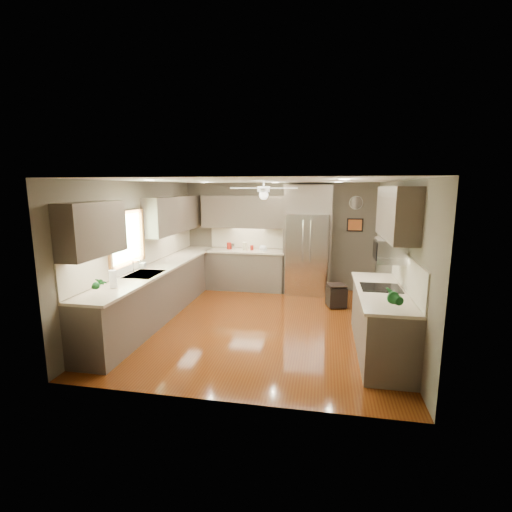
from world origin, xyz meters
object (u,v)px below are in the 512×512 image
(bowl, at_px, (263,250))
(paper_towel, at_px, (113,279))
(canister_c, at_px, (245,246))
(canister_b, at_px, (233,246))
(soap_bottle, at_px, (143,265))
(potted_plant_right, at_px, (394,297))
(canister_d, at_px, (252,248))
(refrigerator, at_px, (307,241))
(stool, at_px, (336,296))
(canister_a, at_px, (229,246))
(potted_plant_left, at_px, (97,284))
(microwave, at_px, (390,250))

(bowl, relative_size, paper_towel, 0.74)
(canister_c, distance_m, bowl, 0.43)
(paper_towel, bearing_deg, canister_b, 76.37)
(paper_towel, bearing_deg, soap_bottle, 96.09)
(potted_plant_right, relative_size, paper_towel, 1.28)
(canister_d, height_order, soap_bottle, soap_bottle)
(potted_plant_right, distance_m, refrigerator, 4.08)
(canister_b, xyz_separation_m, soap_bottle, (-1.01, -2.50, 0.03))
(potted_plant_right, xyz_separation_m, refrigerator, (-1.20, 3.90, 0.07))
(soap_bottle, bearing_deg, stool, 22.68)
(canister_a, height_order, stool, canister_a)
(canister_a, relative_size, soap_bottle, 0.85)
(potted_plant_left, bearing_deg, canister_b, 77.57)
(canister_a, xyz_separation_m, soap_bottle, (-0.92, -2.49, 0.02))
(canister_a, xyz_separation_m, potted_plant_left, (-0.79, -4.05, 0.08))
(canister_b, xyz_separation_m, potted_plant_left, (-0.89, -4.05, 0.09))
(canister_c, distance_m, refrigerator, 1.45)
(potted_plant_left, distance_m, refrigerator, 4.77)
(refrigerator, bearing_deg, canister_b, 177.08)
(canister_b, xyz_separation_m, paper_towel, (-0.89, -3.67, 0.07))
(refrigerator, xyz_separation_m, microwave, (1.33, -2.71, 0.29))
(soap_bottle, bearing_deg, bowl, 54.31)
(paper_towel, bearing_deg, stool, 38.32)
(canister_b, xyz_separation_m, stool, (2.40, -1.07, -0.77))
(soap_bottle, bearing_deg, refrigerator, 41.02)
(potted_plant_right, bearing_deg, canister_d, 122.31)
(soap_bottle, xyz_separation_m, potted_plant_left, (0.12, -1.56, 0.06))
(bowl, bearing_deg, microwave, -49.32)
(canister_a, xyz_separation_m, microwave, (3.18, -2.79, 0.46))
(soap_bottle, relative_size, potted_plant_right, 0.56)
(potted_plant_left, xyz_separation_m, potted_plant_right, (3.85, 0.06, 0.01))
(canister_d, height_order, refrigerator, refrigerator)
(soap_bottle, xyz_separation_m, paper_towel, (0.13, -1.17, 0.04))
(canister_c, height_order, potted_plant_left, potted_plant_left)
(potted_plant_left, height_order, refrigerator, refrigerator)
(canister_b, bearing_deg, potted_plant_left, -102.43)
(canister_b, height_order, potted_plant_right, potted_plant_right)
(bowl, distance_m, paper_towel, 3.95)
(canister_d, relative_size, bowl, 0.58)
(soap_bottle, relative_size, microwave, 0.36)
(canister_d, height_order, bowl, canister_d)
(bowl, height_order, microwave, microwave)
(canister_a, height_order, refrigerator, refrigerator)
(potted_plant_right, bearing_deg, stool, 100.74)
(canister_d, height_order, potted_plant_left, potted_plant_left)
(potted_plant_left, distance_m, bowl, 4.31)
(microwave, bearing_deg, paper_towel, -167.60)
(paper_towel, bearing_deg, canister_d, 69.53)
(canister_b, xyz_separation_m, potted_plant_right, (2.96, -3.99, 0.11))
(canister_d, relative_size, refrigerator, 0.05)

